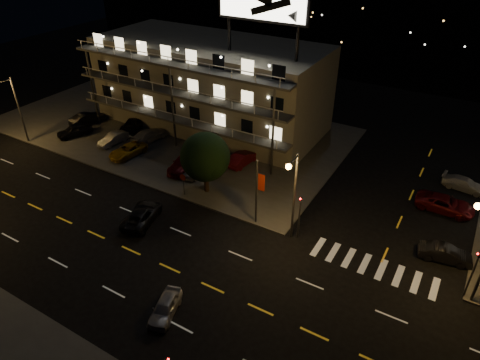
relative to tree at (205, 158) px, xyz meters
The scene contains 25 objects.
ground 11.07m from the tree, 81.37° to the right, with size 140.00×140.00×0.00m, color black.
curb_nw 16.23m from the tree, 141.99° to the left, with size 44.00×24.00×0.15m, color #3D3D3B.
motel 16.06m from the tree, 121.64° to the left, with size 28.00×13.80×18.10m.
streetlight_nw 24.58m from the tree, behind, with size 0.44×1.92×8.00m.
streetlight_nc 10.39m from the tree, 13.10° to the right, with size 0.44×1.92×8.00m.
signal_nw 10.78m from the tree, ahead, with size 0.20×0.27×4.60m.
signal_ne 23.66m from the tree, ahead, with size 0.27×0.20×4.60m.
banner_north 6.92m from the tree, 15.77° to the right, with size 0.83×0.16×6.40m.
stop_sign 3.07m from the tree, 130.19° to the right, with size 0.91×0.11×2.61m.
tree is the anchor object (origin of this frame).
lot_car_0 21.00m from the tree, behind, with size 1.68×4.18×1.42m, color black.
lot_car_1 15.68m from the tree, 169.68° to the left, with size 1.34×3.85×1.27m, color #97979D.
lot_car_2 12.09m from the tree, behind, with size 2.07×4.49×1.25m, color #C18E12.
lot_car_3 5.79m from the tree, 152.12° to the left, with size 2.05×5.05×1.46m, color #530B10.
lot_car_4 4.63m from the tree, 143.67° to the left, with size 1.47×3.66×1.25m, color #97979D.
lot_car_5 22.73m from the tree, 166.96° to the left, with size 1.57×4.49×1.48m, color black.
lot_car_6 17.76m from the tree, 155.65° to the left, with size 2.22×4.82×1.34m, color black.
lot_car_7 13.54m from the tree, 155.52° to the left, with size 1.97×4.84×1.40m, color #97979D.
lot_car_8 9.33m from the tree, 125.78° to the left, with size 1.55×3.85×1.31m, color black.
lot_car_9 7.02m from the tree, 86.08° to the left, with size 1.50×4.29×1.41m, color #530B10.
side_car_0 21.99m from the tree, ahead, with size 1.40×4.02×1.33m, color black.
side_car_1 22.55m from the tree, 22.67° to the left, with size 2.37×5.15×1.43m, color #530B10.
side_car_2 25.73m from the tree, 31.66° to the left, with size 1.71×4.22×1.22m, color #97979D.
road_car_east 15.49m from the tree, 66.27° to the right, with size 1.44×3.57×1.22m, color #97979D.
road_car_west 7.81m from the tree, 108.35° to the right, with size 2.24×4.85×1.35m, color black.
Camera 1 is at (19.10, -18.22, 23.49)m, focal length 32.00 mm.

